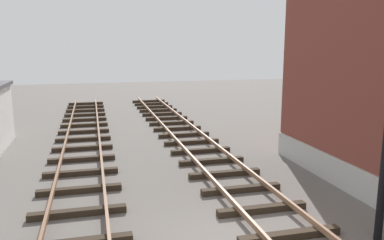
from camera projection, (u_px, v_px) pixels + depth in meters
track_near_building at (290, 234)px, 8.91m from camera, size 2.50×46.79×0.32m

